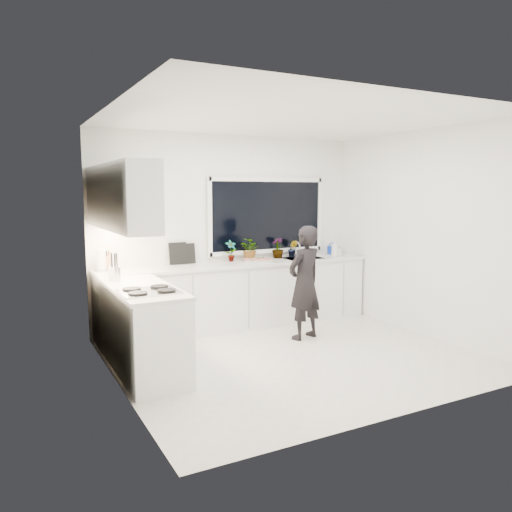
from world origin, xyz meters
TOP-DOWN VIEW (x-y plane):
  - floor at (0.00, 0.00)m, footprint 4.00×3.50m
  - wall_back at (0.00, 1.76)m, footprint 4.00×0.02m
  - wall_left at (-2.01, 0.00)m, footprint 0.02×3.50m
  - wall_right at (2.01, 0.00)m, footprint 0.02×3.50m
  - ceiling at (0.00, 0.00)m, footprint 4.00×3.50m
  - window at (0.60, 1.73)m, footprint 1.80×0.02m
  - base_cabinets_back at (0.00, 1.45)m, footprint 3.92×0.58m
  - base_cabinets_left at (-1.67, 0.35)m, footprint 0.58×1.60m
  - countertop_back at (0.00, 1.44)m, footprint 3.94×0.62m
  - countertop_left at (-1.67, 0.35)m, footprint 0.62×1.60m
  - upper_cabinets at (-1.79, 0.70)m, footprint 0.34×2.10m
  - sink at (1.05, 1.45)m, footprint 0.58×0.42m
  - faucet at (1.05, 1.65)m, footprint 0.03×0.03m
  - stovetop at (-1.69, -0.00)m, footprint 0.56×0.48m
  - person at (0.50, 0.55)m, footprint 0.61×0.48m
  - pizza_tray at (0.27, 1.42)m, footprint 0.50×0.43m
  - pizza at (0.27, 1.42)m, footprint 0.46×0.39m
  - watering_can at (1.70, 1.61)m, footprint 0.18×0.18m
  - paper_towel_roll at (-1.85, 1.55)m, footprint 0.14×0.14m
  - knife_block at (-1.79, 1.59)m, footprint 0.15×0.13m
  - utensil_crock at (-1.85, 0.80)m, footprint 0.16×0.16m
  - picture_frame_large at (-0.67, 1.69)m, footprint 0.22×0.03m
  - picture_frame_small at (-0.81, 1.69)m, footprint 0.25×0.02m
  - herb_plants at (0.39, 1.61)m, footprint 1.20×0.34m
  - soap_bottles at (1.55, 1.30)m, footprint 0.19×0.15m

SIDE VIEW (x-z plane):
  - floor at x=0.00m, z-range -0.02..0.00m
  - base_cabinets_back at x=0.00m, z-range 0.00..0.88m
  - base_cabinets_left at x=-1.67m, z-range 0.00..0.88m
  - person at x=0.50m, z-range 0.00..1.47m
  - sink at x=1.05m, z-range 0.80..0.94m
  - countertop_back at x=0.00m, z-range 0.88..0.92m
  - countertop_left at x=-1.67m, z-range 0.88..0.92m
  - stovetop at x=-1.69m, z-range 0.92..0.95m
  - pizza_tray at x=0.27m, z-range 0.92..0.95m
  - pizza at x=0.27m, z-range 0.95..0.96m
  - watering_can at x=1.70m, z-range 0.92..1.05m
  - utensil_crock at x=-1.85m, z-range 0.92..1.08m
  - faucet at x=1.05m, z-range 0.92..1.14m
  - knife_block at x=-1.79m, z-range 0.92..1.14m
  - soap_bottles at x=1.55m, z-range 0.91..1.18m
  - paper_towel_roll at x=-1.85m, z-range 0.92..1.18m
  - picture_frame_large at x=-0.67m, z-range 0.92..1.20m
  - picture_frame_small at x=-0.81m, z-range 0.92..1.22m
  - herb_plants at x=0.39m, z-range 0.91..1.23m
  - wall_back at x=0.00m, z-range 0.00..2.70m
  - wall_left at x=-2.01m, z-range 0.00..2.70m
  - wall_right at x=2.01m, z-range 0.00..2.70m
  - window at x=0.60m, z-range 1.05..2.05m
  - upper_cabinets at x=-1.79m, z-range 1.50..2.20m
  - ceiling at x=0.00m, z-range 2.70..2.72m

